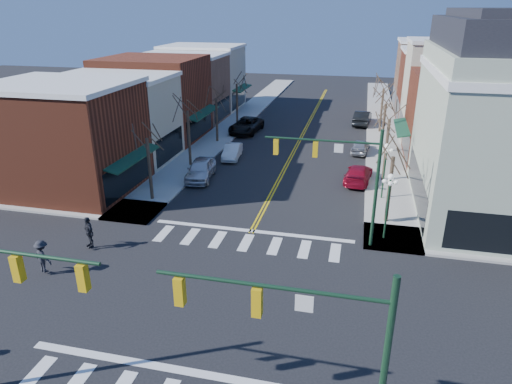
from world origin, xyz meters
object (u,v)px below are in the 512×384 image
Objects in this scene: car_right_mid at (360,146)px; pedestrian_dark_a at (89,232)px; car_right_far at (362,118)px; pedestrian_dark_b at (43,256)px; car_left_far at (246,125)px; car_left_near at (201,169)px; car_right_near at (358,174)px; lamppost_midblock at (385,162)px; car_left_mid at (232,152)px; lamppost_corner at (389,196)px.

car_right_mid is 2.07× the size of pedestrian_dark_a.
car_right_far is 2.79× the size of pedestrian_dark_b.
pedestrian_dark_b is (-3.27, -31.24, 0.24)m from car_left_far.
car_left_near is 12.99m from car_right_near.
pedestrian_dark_b is at bearing 54.75° from car_right_near.
car_right_near reaches higher than car_right_mid.
lamppost_midblock is at bearing -11.32° from car_left_near.
pedestrian_dark_a is (-15.21, -23.17, 0.43)m from car_right_mid.
car_left_near reaches higher than car_right_near.
pedestrian_dark_a is at bearing -106.41° from car_left_mid.
pedestrian_dark_b reaches higher than car_right_mid.
lamppost_midblock reaches higher than pedestrian_dark_a.
lamppost_corner is 0.84× the size of car_right_far.
car_right_mid is at bearing -17.14° from car_left_far.
car_left_near is 0.82× the size of car_left_far.
car_right_mid is 2.15× the size of pedestrian_dark_b.
car_left_far is (-1.04, 9.54, 0.17)m from car_left_mid.
pedestrian_dark_a is at bearing -86.12° from pedestrian_dark_b.
car_left_far is 3.13× the size of pedestrian_dark_a.
pedestrian_dark_a reaches higher than car_left_near.
car_left_far is (-14.60, 23.11, -2.13)m from lamppost_corner.
car_right_mid is (-1.80, 18.08, -2.28)m from lamppost_corner.
lamppost_corner is 10.27m from car_right_near.
pedestrian_dark_a reaches higher than car_right_far.
lamppost_corner is at bearing 101.48° from car_right_mid.
car_right_far is (0.00, 19.97, 0.15)m from car_right_near.
car_right_near is at bearing 81.10° from pedestrian_dark_a.
car_right_far reaches higher than car_left_mid.
lamppost_midblock is 0.88× the size of car_left_near.
car_left_far is at bearing -39.46° from car_right_near.
car_left_near reaches higher than car_left_mid.
car_left_far is 28.31m from pedestrian_dark_a.
car_right_near is (-1.80, 9.86, -2.27)m from lamppost_corner.
lamppost_corner reaches higher than car_left_mid.
pedestrian_dark_a is at bearing 51.05° from car_right_near.
pedestrian_dark_a reaches higher than car_right_near.
lamppost_corner is 0.88× the size of car_left_near.
car_right_near is 1.21× the size of car_right_mid.
lamppost_midblock is 2.26× the size of pedestrian_dark_a.
car_left_far is 1.51× the size of car_right_mid.
lamppost_midblock reaches higher than car_right_near.
lamppost_corner reaches higher than pedestrian_dark_a.
car_right_far is 38.09m from pedestrian_dark_a.
pedestrian_dark_a is 3.15m from pedestrian_dark_b.
lamppost_midblock is at bearing 104.63° from car_right_mid.
car_right_mid is 11.75m from car_right_far.
car_right_near is 21.33m from pedestrian_dark_a.
lamppost_corner is at bearing 106.90° from car_right_near.
lamppost_midblock reaches higher than car_left_far.
car_left_mid is 2.10× the size of pedestrian_dark_a.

